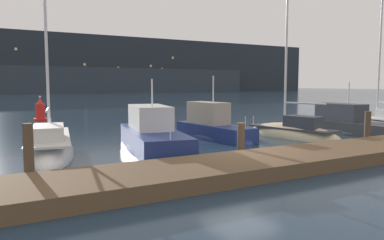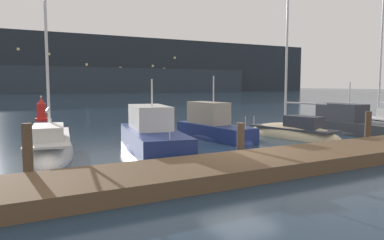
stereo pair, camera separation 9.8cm
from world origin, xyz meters
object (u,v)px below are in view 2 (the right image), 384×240
object	(u,v)px
sailboat_berth_6	(293,135)
motorboat_berth_7	(349,128)
sailboat_berth_3	(50,151)
channel_buoy	(42,111)
motorboat_berth_5	(213,132)
motorboat_berth_4	(153,143)
sailboat_berth_8	(384,125)

from	to	relation	value
sailboat_berth_6	motorboat_berth_7	world-z (taller)	sailboat_berth_6
sailboat_berth_3	sailboat_berth_6	distance (m)	12.12
motorboat_berth_7	channel_buoy	size ratio (longest dim) A/B	3.35
motorboat_berth_5	motorboat_berth_4	bearing A→B (deg)	-157.15
motorboat_berth_5	sailboat_berth_6	distance (m)	4.26
motorboat_berth_7	sailboat_berth_8	bearing A→B (deg)	9.35
sailboat_berth_3	sailboat_berth_6	world-z (taller)	sailboat_berth_3
motorboat_berth_5	sailboat_berth_8	size ratio (longest dim) A/B	0.60
motorboat_berth_5	sailboat_berth_6	bearing A→B (deg)	-24.76
sailboat_berth_6	motorboat_berth_7	bearing A→B (deg)	-2.10
sailboat_berth_3	motorboat_berth_7	xyz separation A→B (m)	(16.25, -1.48, 0.20)
motorboat_berth_7	sailboat_berth_6	bearing A→B (deg)	177.90
sailboat_berth_3	channel_buoy	world-z (taller)	sailboat_berth_3
sailboat_berth_3	channel_buoy	bearing A→B (deg)	84.15
motorboat_berth_7	sailboat_berth_3	bearing A→B (deg)	174.80
motorboat_berth_4	sailboat_berth_8	bearing A→B (deg)	1.88
sailboat_berth_3	channel_buoy	size ratio (longest dim) A/B	4.90
sailboat_berth_3	motorboat_berth_4	distance (m)	4.21
motorboat_berth_7	channel_buoy	world-z (taller)	motorboat_berth_7
motorboat_berth_7	sailboat_berth_8	size ratio (longest dim) A/B	0.66
sailboat_berth_6	motorboat_berth_4	bearing A→B (deg)	179.88
motorboat_berth_5	motorboat_berth_7	size ratio (longest dim) A/B	0.90
motorboat_berth_4	motorboat_berth_5	bearing A→B (deg)	22.85
sailboat_berth_3	motorboat_berth_5	bearing A→B (deg)	3.19
channel_buoy	motorboat_berth_4	bearing A→B (deg)	-81.82
motorboat_berth_4	sailboat_berth_8	size ratio (longest dim) A/B	0.74
sailboat_berth_3	motorboat_berth_7	distance (m)	16.32
sailboat_berth_8	channel_buoy	size ratio (longest dim) A/B	5.05
sailboat_berth_6	channel_buoy	bearing A→B (deg)	121.92
sailboat_berth_8	channel_buoy	distance (m)	25.02
motorboat_berth_5	sailboat_berth_6	xyz separation A→B (m)	(3.86, -1.78, -0.22)
sailboat_berth_3	motorboat_berth_5	xyz separation A→B (m)	(8.18, 0.46, 0.22)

